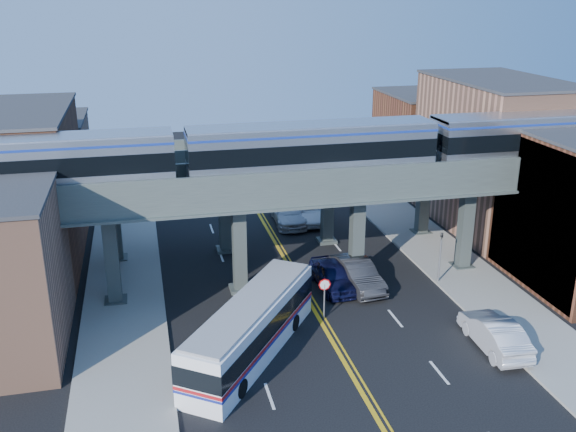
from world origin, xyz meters
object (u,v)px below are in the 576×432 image
at_px(car_lane_a, 333,275).
at_px(car_lane_d, 288,213).
at_px(traffic_signal, 440,252).
at_px(car_lane_c, 308,211).
at_px(transit_bus, 251,329).
at_px(car_lane_b, 357,274).
at_px(transit_train, 312,149).
at_px(car_parked_curb, 494,333).
at_px(stop_sign, 324,292).

relative_size(car_lane_a, car_lane_d, 0.86).
distance_m(traffic_signal, car_lane_c, 15.29).
distance_m(transit_bus, car_lane_b, 10.72).
distance_m(car_lane_a, car_lane_b, 1.65).
relative_size(transit_train, car_lane_d, 8.02).
relative_size(transit_bus, car_lane_b, 1.98).
xyz_separation_m(transit_bus, car_parked_curb, (13.16, -2.41, -0.66)).
xyz_separation_m(stop_sign, car_lane_b, (3.38, 3.72, -0.83)).
height_order(stop_sign, car_parked_curb, stop_sign).
bearing_deg(car_lane_c, transit_bus, -110.89).
height_order(stop_sign, transit_bus, transit_bus).
xyz_separation_m(transit_train, car_lane_d, (1.26, 11.96, -8.44)).
xyz_separation_m(car_lane_b, car_lane_c, (0.17, 13.52, -0.11)).
distance_m(car_lane_a, car_lane_c, 13.41).
xyz_separation_m(car_lane_a, car_lane_b, (1.63, -0.23, 0.04)).
relative_size(traffic_signal, car_lane_a, 0.79).
relative_size(transit_train, car_parked_curb, 8.88).
bearing_deg(transit_bus, car_lane_c, 12.43).
bearing_deg(car_lane_b, car_lane_a, 166.55).
xyz_separation_m(traffic_signal, car_lane_a, (-7.16, 0.96, -1.41)).
bearing_deg(car_lane_b, stop_sign, -137.49).
distance_m(car_lane_a, car_lane_d, 13.00).
distance_m(transit_train, transit_bus, 12.38).
relative_size(traffic_signal, car_lane_c, 0.69).
distance_m(transit_train, stop_sign, 9.07).
height_order(traffic_signal, car_lane_b, traffic_signal).
distance_m(car_lane_b, car_lane_c, 13.52).
distance_m(transit_bus, car_parked_curb, 13.40).
distance_m(traffic_signal, transit_bus, 15.12).
bearing_deg(transit_bus, stop_sign, -23.75).
xyz_separation_m(stop_sign, car_parked_curb, (8.20, -5.39, -0.86)).
bearing_deg(car_lane_a, stop_sign, -116.43).
height_order(traffic_signal, transit_bus, traffic_signal).
bearing_deg(car_lane_c, stop_sign, -99.69).
distance_m(car_lane_a, car_parked_curb, 11.36).
distance_m(transit_bus, car_lane_d, 21.04).
relative_size(car_lane_c, car_lane_d, 0.98).
relative_size(traffic_signal, car_lane_b, 0.73).
bearing_deg(stop_sign, traffic_signal, 18.63).
bearing_deg(transit_train, car_lane_d, 83.99).
bearing_deg(car_lane_c, car_lane_d, -169.30).
height_order(transit_train, car_parked_curb, transit_train).
relative_size(transit_train, traffic_signal, 11.83).
bearing_deg(car_parked_curb, car_lane_b, -59.99).
xyz_separation_m(car_lane_d, car_parked_curb, (6.48, -22.35, 0.02)).
xyz_separation_m(stop_sign, transit_bus, (-4.96, -2.98, -0.20)).
height_order(car_lane_b, car_parked_curb, car_lane_b).
relative_size(transit_train, stop_sign, 18.44).
relative_size(transit_train, car_lane_c, 8.22).
relative_size(transit_train, transit_bus, 4.36).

